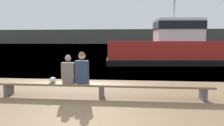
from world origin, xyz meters
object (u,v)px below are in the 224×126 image
object	(u,v)px
person_left	(69,71)
tugboat_red	(172,50)
bench_main	(102,86)
shopping_bag	(53,80)
person_right	(82,69)

from	to	relation	value
person_left	tugboat_red	distance (m)	11.62
bench_main	shopping_bag	bearing A→B (deg)	179.55
bench_main	person_left	distance (m)	1.20
shopping_bag	tugboat_red	world-z (taller)	tugboat_red
person_right	shopping_bag	distance (m)	1.08
person_left	person_right	distance (m)	0.46
bench_main	person_left	bearing A→B (deg)	-179.97
person_right	shopping_bag	size ratio (longest dim) A/B	4.57
bench_main	tugboat_red	distance (m)	11.17
bench_main	person_left	size ratio (longest dim) A/B	7.48
bench_main	shopping_bag	distance (m)	1.66
person_left	tugboat_red	bearing A→B (deg)	62.17
person_right	shopping_bag	world-z (taller)	person_right
bench_main	shopping_bag	world-z (taller)	shopping_bag
person_left	shopping_bag	bearing A→B (deg)	178.59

